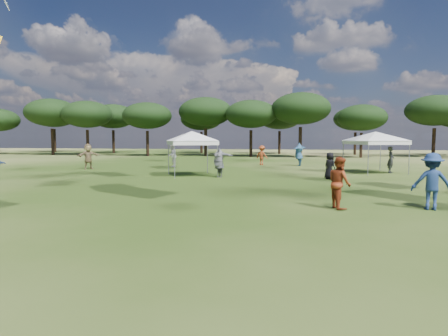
# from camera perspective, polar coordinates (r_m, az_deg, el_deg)

# --- Properties ---
(tree_line) EXTENTS (108.78, 17.63, 7.77)m
(tree_line) POSITION_cam_1_polar(r_m,az_deg,el_deg) (48.18, 10.37, 8.29)
(tree_line) COLOR black
(tree_line) RESTS_ON ground
(tent_left) EXTENTS (5.12, 5.12, 3.10)m
(tent_left) POSITION_cam_1_polar(r_m,az_deg,el_deg) (23.49, -4.91, 5.31)
(tent_left) COLOR gray
(tent_left) RESTS_ON ground
(tent_right) EXTENTS (5.93, 5.93, 3.09)m
(tent_right) POSITION_cam_1_polar(r_m,az_deg,el_deg) (27.12, 22.09, 4.89)
(tent_right) COLOR gray
(tent_right) RESTS_ON ground
(festival_crowd) EXTENTS (29.32, 20.77, 1.93)m
(festival_crowd) POSITION_cam_1_polar(r_m,az_deg,el_deg) (23.52, 1.82, 1.02)
(festival_crowd) COLOR #303035
(festival_crowd) RESTS_ON ground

